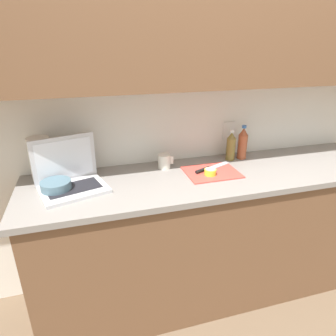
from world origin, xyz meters
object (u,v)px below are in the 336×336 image
object	(u,v)px
laptop	(70,177)
measuring_cup	(164,161)
paper_towel_roll	(41,159)
bottle_oil_tall	(231,146)
bowl_white	(56,187)
cutting_board	(212,172)
knife	(207,169)
lemon_half_cut	(210,172)
bottle_green_soda	(243,144)

from	to	relation	value
laptop	measuring_cup	world-z (taller)	laptop
laptop	paper_towel_roll	bearing A→B (deg)	117.97
bottle_oil_tall	paper_towel_roll	distance (m)	1.21
measuring_cup	bowl_white	size ratio (longest dim) A/B	0.63
cutting_board	paper_towel_roll	distance (m)	1.02
knife	lemon_half_cut	distance (m)	0.07
cutting_board	measuring_cup	size ratio (longest dim) A/B	3.22
bottle_green_soda	bowl_white	world-z (taller)	bottle_green_soda
paper_towel_roll	bottle_oil_tall	bearing A→B (deg)	-0.81
cutting_board	knife	bearing A→B (deg)	120.63
cutting_board	bottle_oil_tall	xyz separation A→B (m)	(0.21, 0.18, 0.09)
bottle_oil_tall	cutting_board	bearing A→B (deg)	-140.52
lemon_half_cut	measuring_cup	xyz separation A→B (m)	(-0.23, 0.20, 0.02)
measuring_cup	bowl_white	distance (m)	0.67
knife	lemon_half_cut	xyz separation A→B (m)	(-0.01, -0.07, 0.01)
laptop	measuring_cup	distance (m)	0.59
laptop	cutting_board	bearing A→B (deg)	-18.61
lemon_half_cut	bottle_green_soda	xyz separation A→B (m)	(0.33, 0.22, 0.08)
cutting_board	bowl_white	distance (m)	0.91
cutting_board	paper_towel_roll	size ratio (longest dim) A/B	1.27
laptop	bottle_green_soda	bearing A→B (deg)	-9.20
laptop	measuring_cup	xyz separation A→B (m)	(0.58, 0.12, -0.02)
laptop	knife	distance (m)	0.82
bottle_green_soda	bowl_white	distance (m)	1.23
bottle_green_soda	paper_towel_roll	world-z (taller)	paper_towel_roll
lemon_half_cut	bowl_white	size ratio (longest dim) A/B	0.45
laptop	bottle_oil_tall	xyz separation A→B (m)	(1.05, 0.14, 0.03)
bottle_oil_tall	measuring_cup	size ratio (longest dim) A/B	2.10
bottle_green_soda	paper_towel_roll	bearing A→B (deg)	179.25
knife	bottle_oil_tall	world-z (taller)	bottle_oil_tall
measuring_cup	bottle_green_soda	bearing A→B (deg)	1.95
bottle_green_soda	measuring_cup	distance (m)	0.57
lemon_half_cut	bottle_oil_tall	xyz separation A→B (m)	(0.24, 0.22, 0.07)
bottle_green_soda	bottle_oil_tall	distance (m)	0.09
lemon_half_cut	paper_towel_roll	xyz separation A→B (m)	(-0.97, 0.23, 0.10)
lemon_half_cut	laptop	bearing A→B (deg)	174.77
bottle_oil_tall	laptop	bearing A→B (deg)	-172.26
bowl_white	knife	bearing A→B (deg)	2.81
cutting_board	lemon_half_cut	distance (m)	0.06
laptop	bowl_white	world-z (taller)	laptop
lemon_half_cut	paper_towel_roll	world-z (taller)	paper_towel_roll
laptop	lemon_half_cut	size ratio (longest dim) A/B	5.64
bottle_green_soda	cutting_board	bearing A→B (deg)	-149.72
bottle_green_soda	bowl_white	size ratio (longest dim) A/B	1.48
cutting_board	lemon_half_cut	size ratio (longest dim) A/B	4.49
knife	paper_towel_roll	xyz separation A→B (m)	(-0.98, 0.16, 0.11)
bottle_green_soda	measuring_cup	bearing A→B (deg)	-178.05
knife	bottle_green_soda	world-z (taller)	bottle_green_soda
knife	bottle_green_soda	xyz separation A→B (m)	(0.32, 0.14, 0.09)
bowl_white	paper_towel_roll	world-z (taller)	paper_towel_roll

